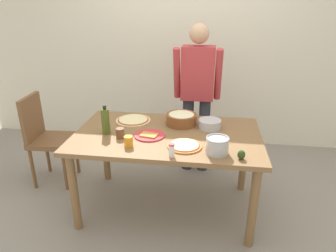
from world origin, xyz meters
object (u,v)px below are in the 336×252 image
Objects in this scene: pizza_raw_on_board at (133,120)px; popcorn_bowl at (181,118)px; chair_wooden_left at (45,134)px; cup_small_brown at (120,133)px; plate_with_slice at (149,135)px; steel_pot at (217,145)px; mixing_bowl_steel at (210,124)px; salt_shaker at (172,150)px; cup_orange at (129,141)px; dining_table at (167,143)px; person_cook at (197,91)px; avocado at (241,155)px; olive_oil_bottle at (106,121)px; pizza_cooked_on_tray at (184,146)px.

pizza_raw_on_board is 0.46m from popcorn_bowl.
cup_small_brown is (0.95, -0.43, 0.26)m from chair_wooden_left.
plate_with_slice is 0.93× the size of popcorn_bowl.
mixing_bowl_steel is at bearing 97.35° from steel_pot.
pizza_raw_on_board is at bearing 174.10° from mixing_bowl_steel.
popcorn_bowl is at bearing 89.38° from salt_shaker.
cup_orange is (-0.69, 0.02, -0.02)m from steel_pot.
popcorn_bowl is at bearing 51.63° from plate_with_slice.
popcorn_bowl reaches higher than cup_orange.
cup_small_brown is at bearing -92.07° from pizza_raw_on_board.
popcorn_bowl is at bearing -2.46° from chair_wooden_left.
popcorn_bowl is (0.24, 0.30, 0.05)m from plate_with_slice.
person_cook reaches higher than dining_table.
pizza_raw_on_board is 1.14m from avocado.
cup_orange is at bearing -28.69° from chair_wooden_left.
person_cook is 1.11m from olive_oil_bottle.
steel_pot is (0.78, -0.56, 0.06)m from pizza_raw_on_board.
popcorn_bowl is at bearing 167.17° from mixing_bowl_steel.
cup_orange and cup_small_brown have the same top height.
plate_with_slice is at bearing 59.89° from cup_orange.
person_cook is 6.33× the size of olive_oil_bottle.
dining_table is 18.82× the size of cup_small_brown.
popcorn_bowl is (-0.11, -0.53, -0.12)m from person_cook.
pizza_raw_on_board is (-0.36, 0.24, 0.10)m from dining_table.
pizza_raw_on_board and pizza_cooked_on_tray have the same top height.
pizza_cooked_on_tray is 3.95× the size of avocado.
chair_wooden_left is 2.88× the size of pizza_raw_on_board.
pizza_cooked_on_tray is 0.27m from steel_pot.
mixing_bowl_steel is at bearing 36.20° from cup_orange.
person_cook is 19.06× the size of cup_small_brown.
cup_orange is (0.10, -0.53, 0.03)m from pizza_raw_on_board.
mixing_bowl_steel is (0.36, 0.17, 0.13)m from dining_table.
dining_table is 4.85× the size of pizza_raw_on_board.
dining_table is 0.56m from olive_oil_bottle.
chair_wooden_left is at bearing 160.62° from pizza_cooked_on_tray.
mixing_bowl_steel is (0.15, -0.59, -0.14)m from person_cook.
cup_orange is at bearing -52.77° from cup_small_brown.
pizza_raw_on_board reaches higher than dining_table.
pizza_cooked_on_tray is 2.61× the size of salt_shaker.
chair_wooden_left is 3.39× the size of popcorn_bowl.
steel_pot is 0.35m from salt_shaker.
cup_small_brown is (-0.80, 0.17, -0.02)m from steel_pot.
olive_oil_bottle is 0.34m from cup_orange.
pizza_cooked_on_tray is 3.25× the size of cup_small_brown.
popcorn_bowl is 1.61× the size of steel_pot.
person_cook is 9.34× the size of steel_pot.
plate_with_slice is at bearing 157.24° from steel_pot.
person_cook reaches higher than avocado.
dining_table is 22.86× the size of avocado.
pizza_cooked_on_tray is (1.49, -0.53, 0.23)m from chair_wooden_left.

